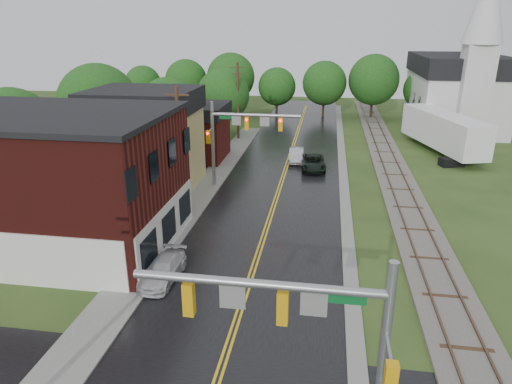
% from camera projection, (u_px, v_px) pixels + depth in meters
% --- Properties ---
extents(main_road, '(10.00, 90.00, 0.02)m').
position_uv_depth(main_road, '(283.00, 178.00, 41.09)').
color(main_road, black).
rests_on(main_road, ground).
extents(curb_right, '(0.80, 70.00, 0.12)m').
position_uv_depth(curb_right, '(342.00, 165.00, 44.94)').
color(curb_right, gray).
rests_on(curb_right, ground).
extents(sidewalk_left, '(2.40, 50.00, 0.12)m').
position_uv_depth(sidewalk_left, '(201.00, 193.00, 37.35)').
color(sidewalk_left, gray).
rests_on(sidewalk_left, ground).
extents(brick_building, '(14.30, 10.30, 8.30)m').
position_uv_depth(brick_building, '(54.00, 180.00, 27.57)').
color(brick_building, '#4A1310').
rests_on(brick_building, ground).
extents(yellow_house, '(8.00, 7.00, 6.40)m').
position_uv_depth(yellow_house, '(147.00, 150.00, 37.88)').
color(yellow_house, tan).
rests_on(yellow_house, ground).
extents(darkred_building, '(7.00, 6.00, 4.40)m').
position_uv_depth(darkred_building, '(190.00, 137.00, 46.42)').
color(darkred_building, '#3F0F0C').
rests_on(darkred_building, ground).
extents(church, '(10.40, 18.40, 20.00)m').
position_uv_depth(church, '(458.00, 84.00, 58.17)').
color(church, silver).
rests_on(church, ground).
extents(railroad, '(3.20, 80.00, 0.30)m').
position_uv_depth(railroad, '(390.00, 166.00, 44.23)').
color(railroad, '#59544C').
rests_on(railroad, ground).
extents(traffic_signal_near, '(7.34, 0.30, 7.20)m').
position_uv_depth(traffic_signal_near, '(309.00, 326.00, 12.90)').
color(traffic_signal_near, gray).
rests_on(traffic_signal_near, ground).
extents(traffic_signal_far, '(7.34, 0.43, 7.20)m').
position_uv_depth(traffic_signal_far, '(238.00, 130.00, 37.10)').
color(traffic_signal_far, gray).
rests_on(traffic_signal_far, ground).
extents(utility_pole_b, '(1.80, 0.28, 9.00)m').
position_uv_depth(utility_pole_b, '(180.00, 146.00, 33.03)').
color(utility_pole_b, '#382616').
rests_on(utility_pole_b, ground).
extents(utility_pole_c, '(1.80, 0.28, 9.00)m').
position_uv_depth(utility_pole_c, '(238.00, 100.00, 53.43)').
color(utility_pole_c, '#382616').
rests_on(utility_pole_c, ground).
extents(tree_left_a, '(6.80, 6.80, 8.67)m').
position_uv_depth(tree_left_a, '(14.00, 135.00, 34.71)').
color(tree_left_a, black).
rests_on(tree_left_a, ground).
extents(tree_left_b, '(7.60, 7.60, 9.69)m').
position_uv_depth(tree_left_b, '(100.00, 106.00, 43.48)').
color(tree_left_b, black).
rests_on(tree_left_b, ground).
extents(tree_left_c, '(6.00, 6.00, 7.65)m').
position_uv_depth(tree_left_c, '(169.00, 106.00, 50.73)').
color(tree_left_c, black).
rests_on(tree_left_c, ground).
extents(tree_left_e, '(6.40, 6.40, 8.16)m').
position_uv_depth(tree_left_e, '(224.00, 96.00, 55.46)').
color(tree_left_e, black).
rests_on(tree_left_e, ground).
extents(suv_dark, '(2.59, 4.95, 1.33)m').
position_uv_depth(suv_dark, '(313.00, 163.00, 43.31)').
color(suv_dark, black).
rests_on(suv_dark, ground).
extents(sedan_silver, '(1.60, 4.09, 1.33)m').
position_uv_depth(sedan_silver, '(296.00, 155.00, 45.85)').
color(sedan_silver, '#9E9FA3').
rests_on(sedan_silver, ground).
extents(pickup_white, '(1.83, 4.11, 1.17)m').
position_uv_depth(pickup_white, '(163.00, 270.00, 24.50)').
color(pickup_white, silver).
rests_on(pickup_white, ground).
extents(semi_trailer, '(6.59, 13.93, 4.21)m').
position_uv_depth(semi_trailer, '(443.00, 130.00, 48.40)').
color(semi_trailer, black).
rests_on(semi_trailer, ground).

